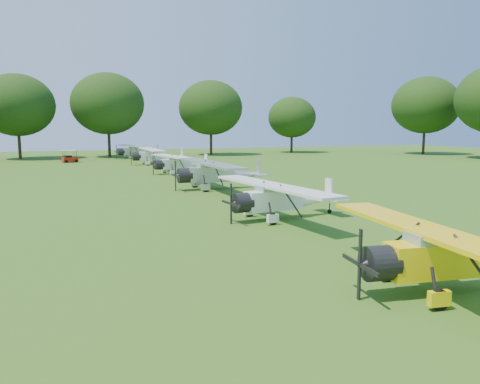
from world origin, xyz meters
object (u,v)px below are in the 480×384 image
object	(u,v)px
aircraft_4	(217,172)
golf_cart	(69,158)
aircraft_3	(281,196)
aircraft_5	(180,162)
aircraft_6	(156,155)
aircraft_7	(137,150)
aircraft_2	(451,252)

from	to	relation	value
aircraft_4	golf_cart	world-z (taller)	aircraft_4
aircraft_3	aircraft_5	size ratio (longest dim) A/B	1.01
aircraft_3	aircraft_4	size ratio (longest dim) A/B	0.89
aircraft_6	aircraft_5	bearing A→B (deg)	-89.65
aircraft_3	aircraft_6	bearing A→B (deg)	82.22
aircraft_7	golf_cart	size ratio (longest dim) A/B	5.04
golf_cart	aircraft_3	bearing A→B (deg)	-96.32
aircraft_3	aircraft_7	size ratio (longest dim) A/B	0.92
aircraft_4	aircraft_5	world-z (taller)	aircraft_4
aircraft_5	aircraft_4	bearing A→B (deg)	-100.36
aircraft_4	golf_cart	size ratio (longest dim) A/B	5.25
golf_cart	aircraft_2	bearing A→B (deg)	-98.86
aircraft_2	golf_cart	bearing A→B (deg)	106.36
aircraft_4	golf_cart	distance (m)	33.63
aircraft_3	golf_cart	xyz separation A→B (m)	(-8.80, 44.32, -0.59)
aircraft_3	golf_cart	size ratio (longest dim) A/B	4.65
aircraft_6	golf_cart	xyz separation A→B (m)	(-9.93, 7.51, -0.70)
aircraft_2	aircraft_3	bearing A→B (deg)	96.04
golf_cart	aircraft_5	bearing A→B (deg)	-81.03
aircraft_4	aircraft_7	world-z (taller)	aircraft_4
aircraft_3	golf_cart	bearing A→B (deg)	95.20
aircraft_2	aircraft_4	world-z (taller)	aircraft_4
aircraft_2	aircraft_6	distance (m)	48.00
aircraft_6	aircraft_7	world-z (taller)	aircraft_6
aircraft_6	aircraft_7	xyz separation A→B (m)	(-0.38, 12.48, -0.01)
aircraft_3	aircraft_5	bearing A→B (deg)	81.61
aircraft_2	aircraft_5	size ratio (longest dim) A/B	1.01
aircraft_5	aircraft_7	size ratio (longest dim) A/B	0.91
aircraft_2	golf_cart	size ratio (longest dim) A/B	4.61
aircraft_3	aircraft_5	xyz separation A→B (m)	(1.02, 24.65, -0.02)
aircraft_7	aircraft_2	bearing A→B (deg)	-100.01
aircraft_5	aircraft_6	xyz separation A→B (m)	(0.11, 12.16, 0.12)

